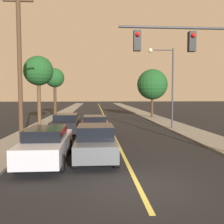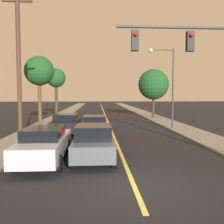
% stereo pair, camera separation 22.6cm
% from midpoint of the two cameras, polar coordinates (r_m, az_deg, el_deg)
% --- Properties ---
extents(ground_plane, '(200.00, 200.00, 0.00)m').
position_cam_midpoint_polar(ground_plane, '(8.48, 5.87, -16.56)').
color(ground_plane, black).
extents(road_surface, '(9.74, 80.00, 0.01)m').
position_cam_midpoint_polar(road_surface, '(43.96, -1.78, 0.13)').
color(road_surface, black).
rests_on(road_surface, ground).
extents(sidewalk_left, '(2.50, 80.00, 0.12)m').
position_cam_midpoint_polar(sidewalk_left, '(44.19, -9.73, 0.16)').
color(sidewalk_left, gray).
rests_on(sidewalk_left, ground).
extents(sidewalk_right, '(2.50, 80.00, 0.12)m').
position_cam_midpoint_polar(sidewalk_right, '(44.56, 6.11, 0.23)').
color(sidewalk_right, gray).
rests_on(sidewalk_right, ground).
extents(car_near_lane_front, '(1.91, 4.29, 1.61)m').
position_cam_midpoint_polar(car_near_lane_front, '(11.44, -3.71, -6.91)').
color(car_near_lane_front, '#474C51').
rests_on(car_near_lane_front, ground).
extents(car_near_lane_second, '(1.86, 4.44, 1.51)m').
position_cam_midpoint_polar(car_near_lane_second, '(17.56, -3.64, -3.18)').
color(car_near_lane_second, red).
rests_on(car_near_lane_second, ground).
extents(car_outer_lane_front, '(1.88, 5.16, 1.54)m').
position_cam_midpoint_polar(car_outer_lane_front, '(11.51, -14.53, -7.01)').
color(car_outer_lane_front, '#A5A8B2').
rests_on(car_outer_lane_front, ground).
extents(car_outer_lane_second, '(1.98, 5.14, 1.53)m').
position_cam_midpoint_polar(car_outer_lane_second, '(19.19, -10.05, -2.53)').
color(car_outer_lane_second, black).
rests_on(car_outer_lane_second, ground).
extents(traffic_signal_mast, '(5.67, 0.42, 6.12)m').
position_cam_midpoint_polar(traffic_signal_mast, '(12.29, 19.55, 11.08)').
color(traffic_signal_mast, '#333338').
rests_on(traffic_signal_mast, ground).
extents(streetlamp_right, '(2.18, 0.36, 6.71)m').
position_cam_midpoint_polar(streetlamp_right, '(21.63, 12.71, 7.94)').
color(streetlamp_right, '#333338').
rests_on(streetlamp_right, ground).
extents(utility_pole_left, '(1.60, 0.24, 8.51)m').
position_cam_midpoint_polar(utility_pole_left, '(14.79, -20.10, 9.82)').
color(utility_pole_left, '#422D1E').
rests_on(utility_pole_left, ground).
extents(tree_left_near, '(2.52, 2.52, 6.32)m').
position_cam_midpoint_polar(tree_left_near, '(33.92, -12.49, 7.45)').
color(tree_left_near, '#3D2B1C').
rests_on(tree_left_near, ground).
extents(tree_left_far, '(2.77, 2.77, 6.47)m').
position_cam_midpoint_polar(tree_left_far, '(24.70, -16.05, 8.88)').
color(tree_left_far, '#4C3823').
rests_on(tree_left_far, ground).
extents(tree_right_near, '(3.82, 3.82, 6.05)m').
position_cam_midpoint_polar(tree_right_near, '(31.93, 9.66, 6.22)').
color(tree_right_near, '#3D2B1C').
rests_on(tree_right_near, ground).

